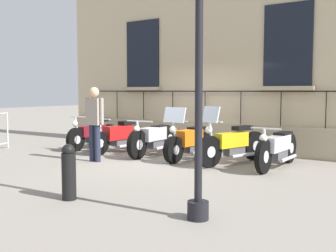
{
  "coord_description": "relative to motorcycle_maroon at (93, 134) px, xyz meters",
  "views": [
    {
      "loc": [
        8.23,
        5.73,
        1.67
      ],
      "look_at": [
        -0.14,
        0.0,
        0.8
      ],
      "focal_mm": 44.24,
      "sensor_mm": 36.0,
      "label": 1
    }
  ],
  "objects": [
    {
      "name": "motorcycle_white",
      "position": [
        -0.01,
        5.48,
        0.02
      ],
      "size": [
        2.24,
        0.64,
        0.92
      ],
      "color": "black",
      "rests_on": "ground_plane"
    },
    {
      "name": "bollard",
      "position": [
        4.34,
        3.76,
        0.02
      ],
      "size": [
        0.22,
        0.22,
        0.86
      ],
      "color": "black",
      "rests_on": "ground_plane"
    },
    {
      "name": "motorcycle_yellow",
      "position": [
        0.08,
        4.46,
        0.04
      ],
      "size": [
        2.17,
        0.81,
        1.33
      ],
      "color": "black",
      "rests_on": "ground_plane"
    },
    {
      "name": "pedestrian_standing",
      "position": [
        1.63,
        1.66,
        0.59
      ],
      "size": [
        0.24,
        0.53,
        1.75
      ],
      "color": "#23283D",
      "rests_on": "ground_plane"
    },
    {
      "name": "motorcycle_red",
      "position": [
        0.14,
        1.12,
        0.02
      ],
      "size": [
        2.08,
        0.63,
        0.95
      ],
      "color": "black",
      "rests_on": "ground_plane"
    },
    {
      "name": "motorcycle_maroon",
      "position": [
        0.0,
        0.0,
        0.0
      ],
      "size": [
        2.14,
        0.54,
        0.96
      ],
      "color": "black",
      "rests_on": "ground_plane"
    },
    {
      "name": "motorcycle_orange",
      "position": [
        0.1,
        3.34,
        0.02
      ],
      "size": [
        2.01,
        0.69,
        1.29
      ],
      "color": "black",
      "rests_on": "ground_plane"
    },
    {
      "name": "motorcycle_silver",
      "position": [
        0.07,
        2.22,
        0.03
      ],
      "size": [
        2.19,
        0.74,
        0.94
      ],
      "color": "black",
      "rests_on": "ground_plane"
    },
    {
      "name": "building_facade",
      "position": [
        -2.0,
        2.8,
        2.52
      ],
      "size": [
        0.82,
        10.42,
        6.09
      ],
      "color": "#C6B28E",
      "rests_on": "ground_plane"
    },
    {
      "name": "ground_plane",
      "position": [
        0.39,
        2.8,
        -0.41
      ],
      "size": [
        60.0,
        60.0,
        0.0
      ],
      "primitive_type": "plane",
      "color": "gray"
    }
  ]
}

